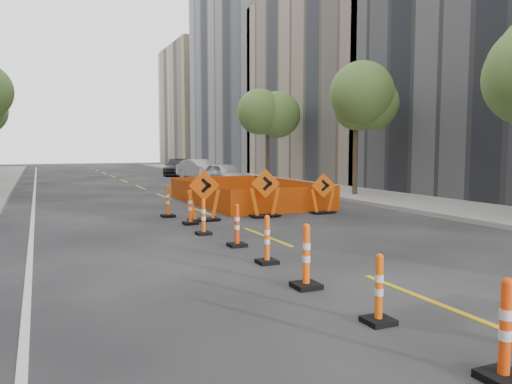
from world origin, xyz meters
name	(u,v)px	position (x,y,z in m)	size (l,w,h in m)	color
ground_plane	(351,270)	(0.00, 0.00, 0.00)	(140.00, 140.00, 0.00)	black
sidewalk_right	(365,195)	(9.00, 12.00, 0.07)	(4.00, 90.00, 0.15)	gray
bld_right_c	(361,86)	(17.00, 23.80, 7.00)	(12.00, 16.00, 14.00)	gray
bld_right_d	(269,75)	(17.00, 40.20, 10.00)	(12.00, 18.00, 20.00)	gray
bld_right_e	(213,107)	(17.00, 58.60, 8.00)	(12.00, 14.00, 16.00)	tan
tree_r_b	(356,102)	(8.40, 12.00, 4.53)	(2.80, 2.80, 5.95)	#382B1E
tree_r_c	(268,115)	(8.40, 22.00, 4.53)	(2.80, 2.80, 5.95)	#382B1E
channelizer_0	(505,330)	(-1.25, -4.54, 0.55)	(0.43, 0.43, 1.10)	red
channelizer_1	(379,289)	(-1.37, -2.64, 0.49)	(0.38, 0.38, 0.97)	#DF5109
channelizer_2	(306,256)	(-1.43, -0.73, 0.56)	(0.44, 0.44, 1.12)	#FB4F0A
channelizer_3	(267,239)	(-1.28, 1.17, 0.51)	(0.40, 0.40, 1.02)	#FF570A
channelizer_4	(237,225)	(-1.20, 3.07, 0.52)	(0.41, 0.41, 1.04)	red
channelizer_5	(203,217)	(-1.45, 4.98, 0.50)	(0.39, 0.39, 0.99)	#DE5209
channelizer_6	(190,207)	(-1.27, 6.88, 0.54)	(0.43, 0.43, 1.08)	#FF480A
channelizer_7	(168,201)	(-1.52, 8.79, 0.56)	(0.44, 0.44, 1.12)	#D74A09
chevron_sign_left	(204,196)	(-0.65, 7.43, 0.83)	(1.11, 0.67, 1.66)	#F8540A
chevron_sign_center	(265,193)	(1.54, 7.43, 0.83)	(1.11, 0.67, 1.67)	#E15809
chevron_sign_right	(323,193)	(3.87, 7.47, 0.73)	(0.97, 0.58, 1.46)	#E05509
safety_fence	(246,192)	(2.61, 11.75, 0.47)	(4.45, 7.57, 0.95)	#F44C0C
parked_car_near	(224,174)	(5.02, 21.06, 0.72)	(1.70, 4.23, 1.44)	silver
parked_car_mid	(199,169)	(5.56, 28.06, 0.74)	(1.57, 4.49, 1.48)	#AEB0B4
parked_car_far	(177,167)	(5.20, 33.34, 0.71)	(1.98, 4.88, 1.41)	black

